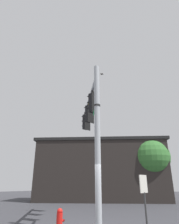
# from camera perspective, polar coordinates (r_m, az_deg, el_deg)

# --- Properties ---
(signal_pole) EXTENTS (0.25, 0.25, 7.15)m
(signal_pole) POSITION_cam_1_polar(r_m,az_deg,el_deg) (8.37, 2.37, -7.77)
(signal_pole) COLOR #ADB2B7
(signal_pole) RESTS_ON ground
(mast_arm) EXTENTS (3.49, 4.30, 0.17)m
(mast_arm) POSITION_cam_1_polar(r_m,az_deg,el_deg) (11.84, 0.03, 3.71)
(mast_arm) COLOR #ADB2B7
(traffic_light_nearest_pole) EXTENTS (0.54, 0.49, 1.31)m
(traffic_light_nearest_pole) POSITION_cam_1_polar(r_m,az_deg,el_deg) (10.34, 0.88, 2.66)
(traffic_light_nearest_pole) COLOR black
(traffic_light_mid_inner) EXTENTS (0.54, 0.49, 1.31)m
(traffic_light_mid_inner) POSITION_cam_1_polar(r_m,az_deg,el_deg) (11.93, -0.28, -0.52)
(traffic_light_mid_inner) COLOR black
(traffic_light_mid_outer) EXTENTS (0.54, 0.49, 1.31)m
(traffic_light_mid_outer) POSITION_cam_1_polar(r_m,az_deg,el_deg) (13.56, -1.17, -2.95)
(traffic_light_mid_outer) COLOR black
(street_name_sign) EXTENTS (0.88, 1.06, 0.22)m
(street_name_sign) POSITION_cam_1_polar(r_m,az_deg,el_deg) (9.12, 1.89, 1.12)
(street_name_sign) COLOR #147238
(bird_flying) EXTENTS (0.30, 0.24, 0.07)m
(bird_flying) POSITION_cam_1_polar(r_m,az_deg,el_deg) (14.17, 3.64, 11.08)
(bird_flying) COLOR #4C4742
(storefront_building) EXTENTS (12.96, 13.96, 6.25)m
(storefront_building) POSITION_cam_1_polar(r_m,az_deg,el_deg) (22.19, 3.39, -16.61)
(storefront_building) COLOR #282321
(storefront_building) RESTS_ON ground
(tree_by_storefront) EXTENTS (3.94, 3.94, 6.26)m
(tree_by_storefront) POSITION_cam_1_polar(r_m,az_deg,el_deg) (21.58, 17.53, -12.59)
(tree_by_storefront) COLOR #4C3823
(tree_by_storefront) RESTS_ON ground
(fire_hydrant) EXTENTS (0.35, 0.24, 0.82)m
(fire_hydrant) POSITION_cam_1_polar(r_m,az_deg,el_deg) (8.93, -8.81, -28.76)
(fire_hydrant) COLOR red
(fire_hydrant) RESTS_ON ground
(historical_marker) EXTENTS (0.60, 0.08, 2.13)m
(historical_marker) POSITION_cam_1_polar(r_m,az_deg,el_deg) (9.60, 15.78, -21.73)
(historical_marker) COLOR #333333
(historical_marker) RESTS_ON ground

